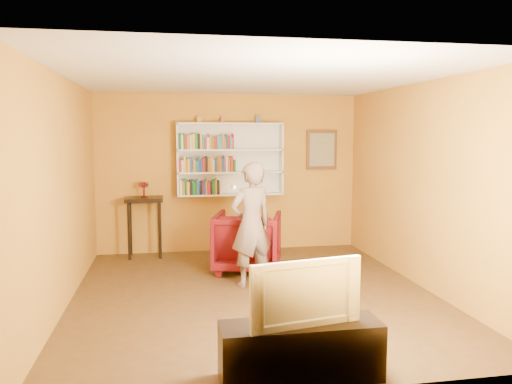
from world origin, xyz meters
TOP-DOWN VIEW (x-y plane):
  - room_shell at (0.00, 0.00)m, footprint 5.30×5.80m
  - bookshelf at (0.00, 2.41)m, footprint 1.80×0.29m
  - books_row_lower at (-0.52, 2.30)m, footprint 0.70×0.19m
  - books_row_middle at (-0.38, 2.30)m, footprint 0.94×0.19m
  - books_row_upper at (-0.42, 2.30)m, footprint 0.91×0.18m
  - ornament_left at (-0.51, 2.35)m, footprint 0.07×0.07m
  - ornament_centre at (-0.12, 2.35)m, footprint 0.07×0.07m
  - ornament_right at (0.48, 2.35)m, footprint 0.09×0.09m
  - framed_painting at (1.65, 2.46)m, footprint 0.55×0.05m
  - console_table at (-1.44, 2.25)m, footprint 0.61×0.46m
  - ruby_lustre at (-1.44, 2.25)m, footprint 0.16×0.16m
  - armchair at (0.09, 1.09)m, footprint 1.17×1.19m
  - person at (0.03, 0.36)m, footprint 0.70×0.58m
  - game_remote at (-0.25, 0.05)m, footprint 0.04×0.15m
  - tv_cabinet at (0.00, -2.25)m, footprint 1.34×0.40m
  - television at (0.00, -2.25)m, footprint 0.96×0.30m

SIDE VIEW (x-z plane):
  - tv_cabinet at x=0.00m, z-range 0.00..0.48m
  - armchair at x=0.09m, z-range 0.00..0.88m
  - television at x=0.00m, z-range 0.48..1.03m
  - console_table at x=-1.44m, z-range 0.33..1.32m
  - person at x=0.03m, z-range 0.00..1.66m
  - room_shell at x=0.00m, z-range -0.42..2.46m
  - books_row_lower at x=-0.52m, z-range 1.00..1.27m
  - ruby_lustre at x=-1.44m, z-range 1.05..1.30m
  - game_remote at x=-0.25m, z-range 1.35..1.39m
  - books_row_middle at x=-0.38m, z-range 1.38..1.65m
  - bookshelf at x=0.00m, z-range 0.98..2.21m
  - framed_painting at x=1.65m, z-range 1.40..2.10m
  - books_row_upper at x=-0.42m, z-range 1.76..2.03m
  - ornament_centre at x=-0.12m, z-range 2.21..2.31m
  - ornament_left at x=-0.51m, z-range 2.21..2.32m
  - ornament_right at x=0.48m, z-range 2.21..2.33m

